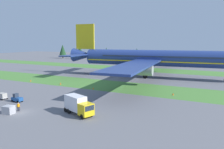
# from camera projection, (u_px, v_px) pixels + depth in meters

# --- Properties ---
(ground_plane) EXTENTS (400.00, 400.00, 0.00)m
(ground_plane) POSITION_uv_depth(u_px,v_px,m) (20.00, 112.00, 44.59)
(ground_plane) COLOR slate
(grass_strip_near) EXTENTS (320.00, 16.12, 0.01)m
(grass_strip_near) POSITION_uv_depth(u_px,v_px,m) (102.00, 85.00, 73.06)
(grass_strip_near) COLOR #4C8438
(grass_strip_near) RESTS_ON ground
(grass_strip_far) EXTENTS (320.00, 16.12, 0.01)m
(grass_strip_far) POSITION_uv_depth(u_px,v_px,m) (146.00, 69.00, 111.94)
(grass_strip_far) COLOR #4C8438
(grass_strip_far) RESTS_ON ground
(airliner) EXTENTS (69.74, 85.68, 21.05)m
(airliner) POSITION_uv_depth(u_px,v_px,m) (153.00, 58.00, 86.51)
(airliner) COLOR navy
(airliner) RESTS_ON ground
(baggage_tug) EXTENTS (2.61, 1.33, 1.97)m
(baggage_tug) POSITION_uv_depth(u_px,v_px,m) (17.00, 98.00, 52.23)
(baggage_tug) COLOR #1E4C8E
(baggage_tug) RESTS_ON ground
(cargo_dolly_lead) EXTENTS (2.22, 1.52, 1.55)m
(cargo_dolly_lead) POSITION_uv_depth(u_px,v_px,m) (2.00, 96.00, 54.45)
(cargo_dolly_lead) COLOR #A3A3A8
(cargo_dolly_lead) RESTS_ON ground
(catering_truck) EXTENTS (7.32, 4.52, 3.58)m
(catering_truck) POSITION_uv_depth(u_px,v_px,m) (78.00, 105.00, 43.06)
(catering_truck) COLOR yellow
(catering_truck) RESTS_ON ground
(ground_crew_marshaller) EXTENTS (0.42, 0.43, 1.74)m
(ground_crew_marshaller) POSITION_uv_depth(u_px,v_px,m) (18.00, 106.00, 45.39)
(ground_crew_marshaller) COLOR black
(ground_crew_marshaller) RESTS_ON ground
(uld_container_2) EXTENTS (2.20, 1.86, 1.57)m
(uld_container_2) POSITION_uv_depth(u_px,v_px,m) (9.00, 110.00, 43.70)
(uld_container_2) COLOR #A3A3A8
(uld_container_2) RESTS_ON ground
(taxiway_marker_0) EXTENTS (0.44, 0.44, 0.68)m
(taxiway_marker_0) POSITION_uv_depth(u_px,v_px,m) (173.00, 94.00, 58.73)
(taxiway_marker_0) COLOR orange
(taxiway_marker_0) RESTS_ON ground
(taxiway_marker_1) EXTENTS (0.44, 0.44, 0.51)m
(taxiway_marker_1) POSITION_uv_depth(u_px,v_px,m) (93.00, 88.00, 66.21)
(taxiway_marker_1) COLOR orange
(taxiway_marker_1) RESTS_ON ground
(taxiway_marker_2) EXTENTS (0.44, 0.44, 0.61)m
(taxiway_marker_2) POSITION_uv_depth(u_px,v_px,m) (31.00, 81.00, 78.77)
(taxiway_marker_2) COLOR orange
(taxiway_marker_2) RESTS_ON ground
(taxiway_marker_3) EXTENTS (0.44, 0.44, 0.68)m
(taxiway_marker_3) POSITION_uv_depth(u_px,v_px,m) (60.00, 83.00, 73.18)
(taxiway_marker_3) COLOR orange
(taxiway_marker_3) RESTS_ON ground
(distant_tree_line) EXTENTS (175.78, 9.53, 11.20)m
(distant_tree_line) POSITION_uv_depth(u_px,v_px,m) (144.00, 52.00, 151.75)
(distant_tree_line) COLOR #4C3823
(distant_tree_line) RESTS_ON ground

